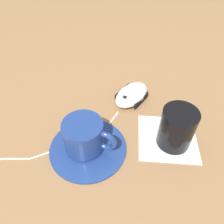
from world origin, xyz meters
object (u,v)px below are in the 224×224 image
Objects in this scene: saucer at (88,148)px; drinking_glass at (177,128)px; computer_mouse at (132,95)px; coffee_cup at (85,136)px.

drinking_glass is at bearing 78.93° from saucer.
computer_mouse is at bearing 130.54° from saucer.
saucer is 1.82× the size of drinking_glass.
coffee_cup is 0.18m from computer_mouse.
computer_mouse is (-0.11, 0.14, -0.02)m from coffee_cup.
coffee_cup reaches higher than computer_mouse.
saucer is 0.18m from drinking_glass.
computer_mouse is (-0.11, 0.13, 0.01)m from saucer.
saucer is 0.04m from coffee_cup.
coffee_cup is 0.18m from drinking_glass.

